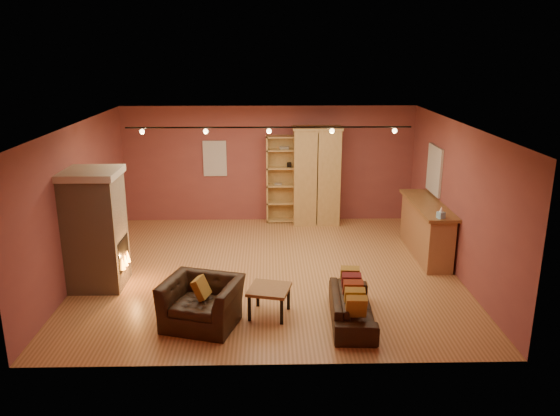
{
  "coord_description": "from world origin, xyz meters",
  "views": [
    {
      "loc": [
        -0.02,
        -9.71,
        4.11
      ],
      "look_at": [
        0.2,
        0.2,
        1.19
      ],
      "focal_mm": 35.0,
      "sensor_mm": 36.0,
      "label": 1
    }
  ],
  "objects_px": {
    "bookcase": "(284,178)",
    "bar_counter": "(426,229)",
    "loveseat": "(352,301)",
    "fireplace": "(96,229)",
    "armchair": "(201,295)",
    "coffee_table": "(269,292)",
    "armoire": "(316,176)"
  },
  "relations": [
    {
      "from": "loveseat",
      "to": "coffee_table",
      "type": "bearing_deg",
      "value": 82.54
    },
    {
      "from": "fireplace",
      "to": "bar_counter",
      "type": "height_order",
      "value": "fireplace"
    },
    {
      "from": "armoire",
      "to": "loveseat",
      "type": "xyz_separation_m",
      "value": [
        0.14,
        -5.01,
        -0.84
      ]
    },
    {
      "from": "fireplace",
      "to": "armchair",
      "type": "bearing_deg",
      "value": -36.96
    },
    {
      "from": "armoire",
      "to": "fireplace",
      "type": "bearing_deg",
      "value": -139.6
    },
    {
      "from": "bookcase",
      "to": "coffee_table",
      "type": "distance_m",
      "value": 5.01
    },
    {
      "from": "bookcase",
      "to": "bar_counter",
      "type": "relative_size",
      "value": 0.92
    },
    {
      "from": "fireplace",
      "to": "bar_counter",
      "type": "bearing_deg",
      "value": 12.53
    },
    {
      "from": "bar_counter",
      "to": "loveseat",
      "type": "relative_size",
      "value": 1.39
    },
    {
      "from": "fireplace",
      "to": "bar_counter",
      "type": "xyz_separation_m",
      "value": [
        6.24,
        1.39,
        -0.5
      ]
    },
    {
      "from": "armoire",
      "to": "bookcase",
      "type": "bearing_deg",
      "value": 166.31
    },
    {
      "from": "bookcase",
      "to": "armchair",
      "type": "height_order",
      "value": "bookcase"
    },
    {
      "from": "fireplace",
      "to": "armchair",
      "type": "distance_m",
      "value": 2.56
    },
    {
      "from": "bar_counter",
      "to": "armchair",
      "type": "bearing_deg",
      "value": -145.79
    },
    {
      "from": "loveseat",
      "to": "armchair",
      "type": "height_order",
      "value": "armchair"
    },
    {
      "from": "fireplace",
      "to": "loveseat",
      "type": "xyz_separation_m",
      "value": [
        4.31,
        -1.46,
        -0.72
      ]
    },
    {
      "from": "bar_counter",
      "to": "coffee_table",
      "type": "xyz_separation_m",
      "value": [
        -3.21,
        -2.6,
        -0.16
      ]
    },
    {
      "from": "bookcase",
      "to": "loveseat",
      "type": "xyz_separation_m",
      "value": [
        0.9,
        -5.19,
        -0.73
      ]
    },
    {
      "from": "bar_counter",
      "to": "loveseat",
      "type": "xyz_separation_m",
      "value": [
        -1.93,
        -2.84,
        -0.22
      ]
    },
    {
      "from": "coffee_table",
      "to": "fireplace",
      "type": "bearing_deg",
      "value": 158.21
    },
    {
      "from": "bookcase",
      "to": "armoire",
      "type": "bearing_deg",
      "value": -13.69
    },
    {
      "from": "bookcase",
      "to": "bar_counter",
      "type": "distance_m",
      "value": 3.72
    },
    {
      "from": "armoire",
      "to": "coffee_table",
      "type": "relative_size",
      "value": 3.14
    },
    {
      "from": "bookcase",
      "to": "bar_counter",
      "type": "xyz_separation_m",
      "value": [
        2.83,
        -2.35,
        -0.52
      ]
    },
    {
      "from": "armchair",
      "to": "coffee_table",
      "type": "distance_m",
      "value": 1.08
    },
    {
      "from": "bookcase",
      "to": "bar_counter",
      "type": "bearing_deg",
      "value": -39.68
    },
    {
      "from": "bar_counter",
      "to": "loveseat",
      "type": "distance_m",
      "value": 3.44
    },
    {
      "from": "bookcase",
      "to": "coffee_table",
      "type": "bearing_deg",
      "value": -94.41
    },
    {
      "from": "armoire",
      "to": "loveseat",
      "type": "distance_m",
      "value": 5.08
    },
    {
      "from": "armchair",
      "to": "bar_counter",
      "type": "bearing_deg",
      "value": 50.71
    },
    {
      "from": "bar_counter",
      "to": "armchair",
      "type": "relative_size",
      "value": 1.8
    },
    {
      "from": "fireplace",
      "to": "armchair",
      "type": "xyz_separation_m",
      "value": [
        1.99,
        -1.5,
        -0.57
      ]
    }
  ]
}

